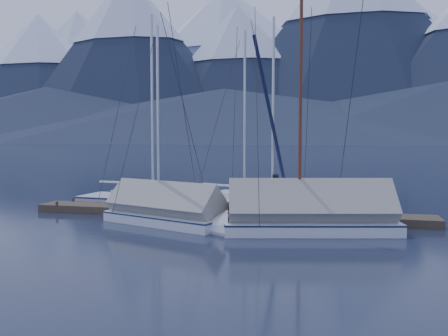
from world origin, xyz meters
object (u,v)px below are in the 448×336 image
Objects in this scene: sailboat_open_left at (163,204)px; sailboat_open_mid at (253,206)px; sailboat_covered_far at (157,212)px; person at (276,192)px; sailboat_covered_near at (295,219)px; sailboat_open_right at (284,206)px.

sailboat_open_mid is (4.56, 0.29, -0.02)m from sailboat_open_left.
sailboat_covered_far is 5.34m from person.
sailboat_open_left is at bearing 97.72° from person.
person is (4.67, 2.48, 0.71)m from sailboat_covered_far.
sailboat_open_mid reaches higher than sailboat_covered_far.
sailboat_open_mid is 0.98× the size of sailboat_covered_near.
sailboat_open_right reaches higher than person.
sailboat_open_right reaches higher than sailboat_covered_far.
sailboat_open_mid is at bearing 3.68° from sailboat_open_left.
sailboat_covered_near reaches higher than sailboat_open_mid.
sailboat_covered_near is at bearing -4.78° from sailboat_covered_far.
sailboat_covered_near is (7.11, -4.55, 0.30)m from sailboat_open_left.
sailboat_open_left reaches higher than sailboat_open_mid.
person is (-1.12, 2.96, 0.66)m from sailboat_covered_near.
sailboat_open_right is 6.81m from sailboat_covered_far.
sailboat_covered_far is at bearing -133.64° from sailboat_open_right.
sailboat_open_left is at bearing -176.32° from sailboat_open_mid.
person is at bearing -90.51° from sailboat_open_right.
sailboat_covered_far is at bearing 140.49° from person.
sailboat_open_left reaches higher than sailboat_covered_near.
person is at bearing -52.84° from sailboat_open_mid.
sailboat_covered_near is 1.10× the size of sailboat_covered_far.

